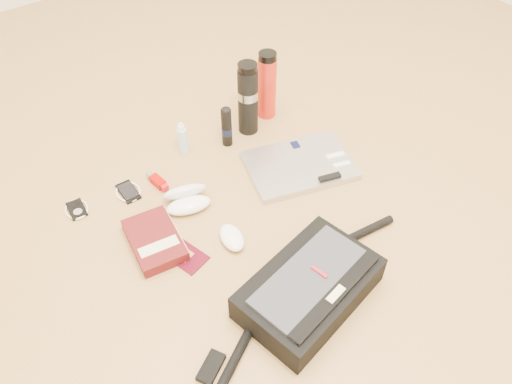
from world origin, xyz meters
The scene contains 14 objects.
ground centered at (0.00, 0.00, 0.00)m, with size 4.00×4.00×0.00m, color #AB8047.
messenger_bag centered at (-0.05, -0.27, 0.05)m, with size 0.80×0.32×0.11m.
laptop centered at (0.28, 0.16, 0.01)m, with size 0.43×0.35×0.04m.
book centered at (-0.30, 0.16, 0.02)m, with size 0.18×0.24×0.04m.
passport centered at (-0.25, 0.06, 0.00)m, with size 0.11×0.14×0.01m.
mouse centered at (-0.11, 0.03, 0.02)m, with size 0.09×0.13×0.04m.
sunglasses_case centered at (-0.14, 0.24, 0.03)m, with size 0.18×0.16×0.09m.
ipod centered at (-0.45, 0.44, 0.00)m, with size 0.08×0.09×0.01m.
phone centered at (-0.27, 0.41, 0.01)m, with size 0.08×0.10×0.01m.
inhaler centered at (-0.17, 0.39, 0.01)m, with size 0.04×0.11×0.03m.
spray_bottle centered at (-0.01, 0.48, 0.06)m, with size 0.04×0.04×0.13m.
aerosol_can centered at (0.15, 0.42, 0.08)m, with size 0.05×0.05×0.17m.
thermos_black centered at (0.26, 0.44, 0.15)m, with size 0.10×0.10×0.29m.
thermos_red centered at (0.37, 0.48, 0.14)m, with size 0.08×0.08×0.28m.
Camera 1 is at (-0.62, -0.80, 1.24)m, focal length 35.00 mm.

